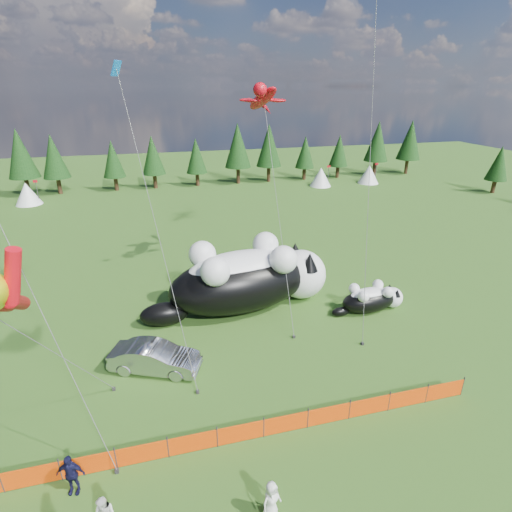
{
  "coord_description": "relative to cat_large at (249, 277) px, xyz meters",
  "views": [
    {
      "loc": [
        -2.55,
        -15.24,
        13.9
      ],
      "look_at": [
        2.5,
        4.0,
        5.43
      ],
      "focal_mm": 28.0,
      "sensor_mm": 36.0,
      "label": 1
    }
  ],
  "objects": [
    {
      "name": "spectator_e",
      "position": [
        -2.71,
        -14.23,
        -1.44
      ],
      "size": [
        0.9,
        0.77,
        1.56
      ],
      "primitive_type": "imported",
      "rotation": [
        0.0,
        0.0,
        0.43
      ],
      "color": "silver",
      "rests_on": "ground"
    },
    {
      "name": "spectator_c",
      "position": [
        -9.52,
        -11.5,
        -1.34
      ],
      "size": [
        1.12,
        0.74,
        1.76
      ],
      "primitive_type": "imported",
      "rotation": [
        0.0,
        0.0,
        -0.22
      ],
      "color": "black",
      "rests_on": "ground"
    },
    {
      "name": "gecko_kite",
      "position": [
        2.64,
        6.36,
        10.86
      ],
      "size": [
        3.84,
        13.97,
        16.77
      ],
      "color": "red",
      "rests_on": "ground"
    },
    {
      "name": "cat_large",
      "position": [
        0.0,
        0.0,
        0.0
      ],
      "size": [
        12.93,
        5.85,
        4.68
      ],
      "rotation": [
        0.0,
        0.0,
        0.14
      ],
      "color": "black",
      "rests_on": "ground"
    },
    {
      "name": "festival_tents",
      "position": [
        7.96,
        32.11,
        -0.82
      ],
      "size": [
        50.0,
        3.2,
        2.8
      ],
      "primitive_type": null,
      "color": "white",
      "rests_on": "ground"
    },
    {
      "name": "diamond_kite_a",
      "position": [
        -6.61,
        -1.11,
        11.76
      ],
      "size": [
        2.69,
        7.31,
        16.2
      ],
      "color": "blue",
      "rests_on": "ground"
    },
    {
      "name": "tree_line",
      "position": [
        -3.04,
        37.11,
        1.78
      ],
      "size": [
        90.0,
        4.0,
        8.0
      ],
      "primitive_type": null,
      "color": "black",
      "rests_on": "ground"
    },
    {
      "name": "car",
      "position": [
        -6.37,
        -5.19,
        -1.44
      ],
      "size": [
        4.99,
        3.35,
        1.56
      ],
      "primitive_type": "imported",
      "rotation": [
        0.0,
        0.0,
        1.17
      ],
      "color": "#A9A9AE",
      "rests_on": "ground"
    },
    {
      "name": "cat_small",
      "position": [
        7.83,
        -2.53,
        -1.33
      ],
      "size": [
        5.23,
        2.06,
        1.89
      ],
      "rotation": [
        0.0,
        0.0,
        0.06
      ],
      "color": "black",
      "rests_on": "ground"
    },
    {
      "name": "ground",
      "position": [
        -3.04,
        -7.89,
        -2.22
      ],
      "size": [
        160.0,
        160.0,
        0.0
      ],
      "primitive_type": "plane",
      "color": "#0B3509",
      "rests_on": "ground"
    },
    {
      "name": "safety_fence",
      "position": [
        -3.04,
        -10.89,
        -1.72
      ],
      "size": [
        22.06,
        0.06,
        1.1
      ],
      "color": "#262626",
      "rests_on": "ground"
    }
  ]
}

